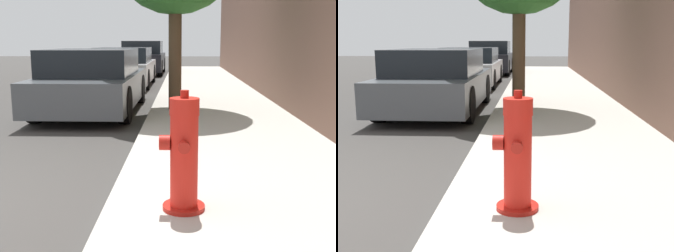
{
  "view_description": "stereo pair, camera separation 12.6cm",
  "coord_description": "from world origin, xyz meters",
  "views": [
    {
      "loc": [
        2.44,
        -3.2,
        1.44
      ],
      "look_at": [
        2.29,
        1.2,
        0.56
      ],
      "focal_mm": 45.0,
      "sensor_mm": 36.0,
      "label": 1
    },
    {
      "loc": [
        2.57,
        -3.19,
        1.44
      ],
      "look_at": [
        2.29,
        1.2,
        0.56
      ],
      "focal_mm": 45.0,
      "sensor_mm": 36.0,
      "label": 2
    }
  ],
  "objects": [
    {
      "name": "parked_car_near",
      "position": [
        0.6,
        5.47,
        0.64
      ],
      "size": [
        1.83,
        4.24,
        1.3
      ],
      "color": "#4C5156",
      "rests_on": "ground_plane"
    },
    {
      "name": "fire_hydrant",
      "position": [
        2.46,
        0.0,
        0.56
      ],
      "size": [
        0.37,
        0.36,
        0.96
      ],
      "color": "red",
      "rests_on": "sidewalk_slab"
    },
    {
      "name": "sidewalk_slab",
      "position": [
        3.14,
        0.0,
        0.06
      ],
      "size": [
        2.66,
        40.0,
        0.12
      ],
      "color": "beige",
      "rests_on": "ground_plane"
    },
    {
      "name": "parked_car_mid",
      "position": [
        0.51,
        10.85,
        0.62
      ],
      "size": [
        1.84,
        4.21,
        1.26
      ],
      "color": "#B7B7BC",
      "rests_on": "ground_plane"
    },
    {
      "name": "parked_car_far",
      "position": [
        0.66,
        16.16,
        0.72
      ],
      "size": [
        1.84,
        4.24,
        1.48
      ],
      "color": "black",
      "rests_on": "ground_plane"
    }
  ]
}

